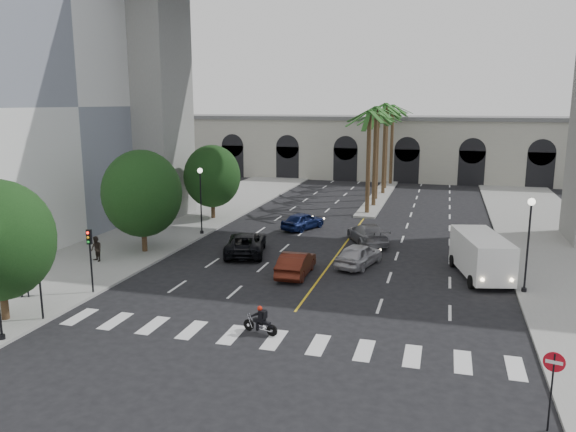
# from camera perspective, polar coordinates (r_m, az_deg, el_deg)

# --- Properties ---
(ground) EXTENTS (140.00, 140.00, 0.00)m
(ground) POSITION_cam_1_polar(r_m,az_deg,el_deg) (26.78, -0.44, -11.21)
(ground) COLOR black
(ground) RESTS_ON ground
(sidewalk_left) EXTENTS (8.00, 100.00, 0.15)m
(sidewalk_left) POSITION_cam_1_polar(r_m,az_deg,el_deg) (45.65, -13.38, -1.82)
(sidewalk_left) COLOR gray
(sidewalk_left) RESTS_ON ground
(sidewalk_right) EXTENTS (8.00, 100.00, 0.15)m
(sidewalk_right) POSITION_cam_1_polar(r_m,az_deg,el_deg) (40.86, 26.71, -4.31)
(sidewalk_right) COLOR gray
(sidewalk_right) RESTS_ON ground
(median) EXTENTS (2.00, 24.00, 0.20)m
(median) POSITION_cam_1_polar(r_m,az_deg,el_deg) (62.94, 9.27, 1.97)
(median) COLOR gray
(median) RESTS_ON ground
(pier_building) EXTENTS (71.00, 10.50, 8.50)m
(pier_building) POSITION_cam_1_polar(r_m,az_deg,el_deg) (79.25, 10.81, 6.88)
(pier_building) COLOR #B0AD9D
(pier_building) RESTS_ON ground
(palm_a) EXTENTS (3.20, 3.20, 10.30)m
(palm_a) POSITION_cam_1_polar(r_m,az_deg,el_deg) (52.19, 8.29, 10.00)
(palm_a) COLOR #47331E
(palm_a) RESTS_ON ground
(palm_b) EXTENTS (3.20, 3.20, 10.60)m
(palm_b) POSITION_cam_1_polar(r_m,az_deg,el_deg) (56.14, 8.96, 10.36)
(palm_b) COLOR #47331E
(palm_b) RESTS_ON ground
(palm_c) EXTENTS (3.20, 3.20, 10.10)m
(palm_c) POSITION_cam_1_polar(r_m,az_deg,el_deg) (60.16, 9.13, 9.98)
(palm_c) COLOR #47331E
(palm_c) RESTS_ON ground
(palm_d) EXTENTS (3.20, 3.20, 10.90)m
(palm_d) POSITION_cam_1_polar(r_m,az_deg,el_deg) (64.08, 9.90, 10.69)
(palm_d) COLOR #47331E
(palm_d) RESTS_ON ground
(palm_e) EXTENTS (3.20, 3.20, 10.40)m
(palm_e) POSITION_cam_1_polar(r_m,az_deg,el_deg) (68.09, 10.03, 10.34)
(palm_e) COLOR #47331E
(palm_e) RESTS_ON ground
(palm_f) EXTENTS (3.20, 3.20, 10.70)m
(palm_f) POSITION_cam_1_polar(r_m,az_deg,el_deg) (72.04, 10.62, 10.59)
(palm_f) COLOR #47331E
(palm_f) RESTS_ON ground
(street_tree_mid) EXTENTS (5.44, 5.44, 7.21)m
(street_tree_mid) POSITION_cam_1_polar(r_m,az_deg,el_deg) (39.63, -14.61, 2.22)
(street_tree_mid) COLOR #382616
(street_tree_mid) RESTS_ON ground
(street_tree_far) EXTENTS (5.04, 5.04, 6.68)m
(street_tree_far) POSITION_cam_1_polar(r_m,az_deg,el_deg) (50.28, -7.71, 4.02)
(street_tree_far) COLOR #382616
(street_tree_far) RESTS_ON ground
(lamp_post_left_far) EXTENTS (0.40, 0.40, 5.35)m
(lamp_post_left_far) POSITION_cam_1_polar(r_m,az_deg,el_deg) (44.31, -8.86, 2.11)
(lamp_post_left_far) COLOR black
(lamp_post_left_far) RESTS_ON ground
(lamp_post_right) EXTENTS (0.40, 0.40, 5.35)m
(lamp_post_right) POSITION_cam_1_polar(r_m,az_deg,el_deg) (32.81, 23.25, -1.98)
(lamp_post_right) COLOR black
(lamp_post_right) RESTS_ON ground
(traffic_signal_near) EXTENTS (0.25, 0.18, 3.65)m
(traffic_signal_near) POSITION_cam_1_polar(r_m,az_deg,el_deg) (29.03, -23.99, -5.16)
(traffic_signal_near) COLOR black
(traffic_signal_near) RESTS_ON ground
(traffic_signal_far) EXTENTS (0.25, 0.18, 3.65)m
(traffic_signal_far) POSITION_cam_1_polar(r_m,az_deg,el_deg) (32.07, -19.46, -3.30)
(traffic_signal_far) COLOR black
(traffic_signal_far) RESTS_ON ground
(motorcycle_rider) EXTENTS (1.77, 0.65, 1.31)m
(motorcycle_rider) POSITION_cam_1_polar(r_m,az_deg,el_deg) (25.90, -2.74, -10.62)
(motorcycle_rider) COLOR black
(motorcycle_rider) RESTS_ON ground
(car_a) EXTENTS (2.85, 4.71, 1.50)m
(car_a) POSITION_cam_1_polar(r_m,az_deg,el_deg) (36.28, 7.21, -3.93)
(car_a) COLOR #A7A6AA
(car_a) RESTS_ON ground
(car_b) EXTENTS (1.65, 4.51, 1.48)m
(car_b) POSITION_cam_1_polar(r_m,az_deg,el_deg) (34.11, 0.82, -4.85)
(car_b) COLOR #47180E
(car_b) RESTS_ON ground
(car_c) EXTENTS (3.85, 5.98, 1.53)m
(car_c) POSITION_cam_1_polar(r_m,az_deg,el_deg) (38.91, -4.32, -2.79)
(car_c) COLOR black
(car_c) RESTS_ON ground
(car_d) EXTENTS (4.04, 5.55, 1.49)m
(car_d) POSITION_cam_1_polar(r_m,az_deg,el_deg) (42.09, 8.09, -1.80)
(car_d) COLOR slate
(car_d) RESTS_ON ground
(car_e) EXTENTS (3.23, 4.56, 1.44)m
(car_e) POSITION_cam_1_polar(r_m,az_deg,el_deg) (46.36, 1.50, -0.49)
(car_e) COLOR #0E1945
(car_e) RESTS_ON ground
(cargo_van) EXTENTS (3.60, 6.42, 2.58)m
(cargo_van) POSITION_cam_1_polar(r_m,az_deg,el_deg) (35.38, 19.04, -3.72)
(cargo_van) COLOR white
(cargo_van) RESTS_ON ground
(pedestrian_a) EXTENTS (0.77, 0.69, 1.77)m
(pedestrian_a) POSITION_cam_1_polar(r_m,az_deg,el_deg) (33.08, -25.23, -5.97)
(pedestrian_a) COLOR black
(pedestrian_a) RESTS_ON sidewalk_left
(pedestrian_b) EXTENTS (1.00, 0.93, 1.65)m
(pedestrian_b) POSITION_cam_1_polar(r_m,az_deg,el_deg) (38.58, -18.90, -3.19)
(pedestrian_b) COLOR black
(pedestrian_b) RESTS_ON sidewalk_left
(do_not_enter_sign) EXTENTS (0.65, 0.18, 2.70)m
(do_not_enter_sign) POSITION_cam_1_polar(r_m,az_deg,el_deg) (20.07, 25.32, -14.32)
(do_not_enter_sign) COLOR black
(do_not_enter_sign) RESTS_ON ground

